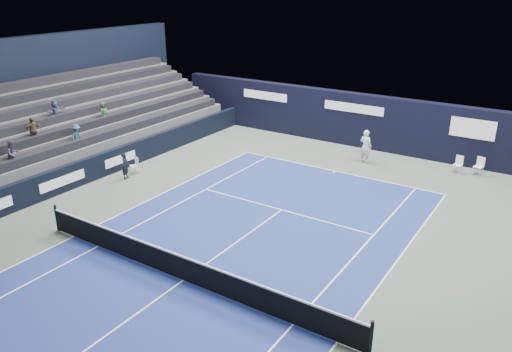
{
  "coord_description": "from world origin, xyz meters",
  "views": [
    {
      "loc": [
        9.59,
        -10.36,
        9.2
      ],
      "look_at": [
        -1.29,
        6.36,
        1.3
      ],
      "focal_mm": 35.0,
      "sensor_mm": 36.0,
      "label": 1
    }
  ],
  "objects_px": {
    "folding_chair_back_b": "(479,165)",
    "line_judge_chair": "(135,164)",
    "tennis_player": "(366,146)",
    "tennis_net": "(182,267)",
    "folding_chair_back_a": "(459,161)"
  },
  "relations": [
    {
      "from": "folding_chair_back_b",
      "to": "line_judge_chair",
      "type": "distance_m",
      "value": 17.34
    },
    {
      "from": "folding_chair_back_b",
      "to": "tennis_player",
      "type": "xyz_separation_m",
      "value": [
        -5.5,
        -1.39,
        0.38
      ]
    },
    {
      "from": "tennis_net",
      "to": "tennis_player",
      "type": "relative_size",
      "value": 7.17
    },
    {
      "from": "folding_chair_back_a",
      "to": "tennis_player",
      "type": "xyz_separation_m",
      "value": [
        -4.56,
        -1.17,
        0.31
      ]
    },
    {
      "from": "line_judge_chair",
      "to": "tennis_player",
      "type": "xyz_separation_m",
      "value": [
        9.16,
        7.87,
        0.42
      ]
    },
    {
      "from": "folding_chair_back_b",
      "to": "tennis_net",
      "type": "xyz_separation_m",
      "value": [
        -6.21,
        -15.41,
        -0.02
      ]
    },
    {
      "from": "line_judge_chair",
      "to": "tennis_net",
      "type": "xyz_separation_m",
      "value": [
        8.45,
        -6.15,
        0.03
      ]
    },
    {
      "from": "tennis_player",
      "to": "tennis_net",
      "type": "bearing_deg",
      "value": -92.9
    },
    {
      "from": "folding_chair_back_a",
      "to": "folding_chair_back_b",
      "type": "xyz_separation_m",
      "value": [
        0.95,
        0.22,
        -0.06
      ]
    },
    {
      "from": "tennis_player",
      "to": "folding_chair_back_b",
      "type": "bearing_deg",
      "value": 14.21
    },
    {
      "from": "folding_chair_back_a",
      "to": "line_judge_chair",
      "type": "xyz_separation_m",
      "value": [
        -13.72,
        -9.04,
        -0.11
      ]
    },
    {
      "from": "folding_chair_back_a",
      "to": "tennis_player",
      "type": "bearing_deg",
      "value": -155.04
    },
    {
      "from": "tennis_net",
      "to": "tennis_player",
      "type": "distance_m",
      "value": 14.04
    },
    {
      "from": "folding_chair_back_b",
      "to": "line_judge_chair",
      "type": "height_order",
      "value": "folding_chair_back_b"
    },
    {
      "from": "line_judge_chair",
      "to": "tennis_net",
      "type": "relative_size",
      "value": 0.07
    }
  ]
}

